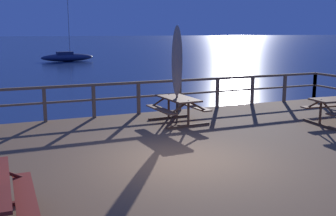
{
  "coord_description": "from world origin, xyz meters",
  "views": [
    {
      "loc": [
        -3.53,
        -7.48,
        3.43
      ],
      "look_at": [
        0.0,
        0.78,
        1.72
      ],
      "focal_mm": 43.04,
      "sensor_mm": 36.0,
      "label": 1
    }
  ],
  "objects": [
    {
      "name": "ground_plane",
      "position": [
        0.0,
        0.0,
        0.0
      ],
      "size": [
        600.0,
        600.0,
        0.0
      ],
      "primitive_type": "plane",
      "color": "navy"
    },
    {
      "name": "wooden_deck",
      "position": [
        0.0,
        0.0,
        0.36
      ],
      "size": [
        16.84,
        10.35,
        0.72
      ],
      "primitive_type": "cube",
      "color": "brown",
      "rests_on": "ground"
    },
    {
      "name": "railing_waterside_far",
      "position": [
        -0.0,
        5.02,
        1.45
      ],
      "size": [
        16.64,
        0.1,
        1.09
      ],
      "color": "brown",
      "rests_on": "wooden_deck"
    },
    {
      "name": "picnic_table_mid_left",
      "position": [
        1.43,
        3.35,
        1.26
      ],
      "size": [
        1.48,
        1.71,
        0.78
      ],
      "color": "brown",
      "rests_on": "wooden_deck"
    },
    {
      "name": "patio_umbrella_tall_back_left",
      "position": [
        1.39,
        3.34,
        2.56
      ],
      "size": [
        0.32,
        0.32,
        2.89
      ],
      "color": "#4C3828",
      "rests_on": "wooden_deck"
    },
    {
      "name": "sailboat_distant",
      "position": [
        4.16,
        40.2,
        0.51
      ],
      "size": [
        6.09,
        2.05,
        7.72
      ],
      "color": "navy",
      "rests_on": "ground"
    }
  ]
}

